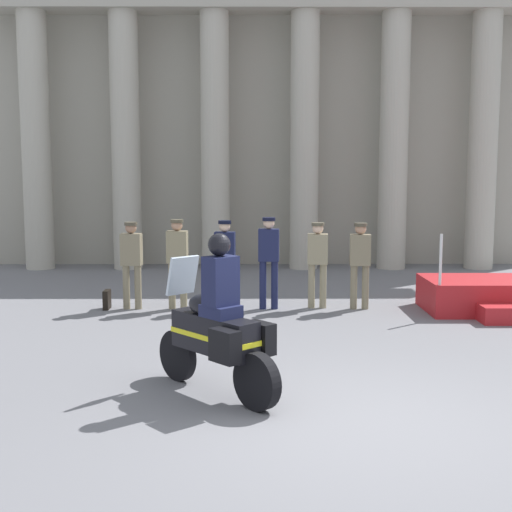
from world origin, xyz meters
TOP-DOWN VIEW (x-y plane):
  - ground_plane at (0.00, 0.00)m, footprint 28.32×28.32m
  - colonnade_backdrop at (-0.86, 11.70)m, footprint 15.91×1.60m
  - reviewing_stand at (3.72, 5.46)m, footprint 3.13×1.99m
  - officer_in_row_0 at (-3.32, 5.77)m, footprint 0.40×0.25m
  - officer_in_row_1 at (-2.47, 5.76)m, footprint 0.40×0.25m
  - officer_in_row_2 at (-1.58, 5.79)m, footprint 0.40×0.25m
  - officer_in_row_3 at (-0.75, 5.76)m, footprint 0.40×0.25m
  - officer_in_row_4 at (0.17, 5.85)m, footprint 0.40×0.25m
  - officer_in_row_5 at (0.96, 5.74)m, footprint 0.40×0.25m
  - motorcycle_with_rider at (-1.45, 0.75)m, footprint 1.50×1.62m
  - briefcase_on_ground at (-3.81, 5.76)m, footprint 0.10×0.32m

SIDE VIEW (x-z plane):
  - ground_plane at x=0.00m, z-range 0.00..0.00m
  - briefcase_on_ground at x=-3.81m, z-range 0.00..0.36m
  - reviewing_stand at x=3.72m, z-range -0.46..1.04m
  - motorcycle_with_rider at x=-1.45m, z-range -0.16..1.74m
  - officer_in_row_5 at x=0.96m, z-range 0.15..1.78m
  - officer_in_row_4 at x=0.17m, z-range 0.15..1.78m
  - officer_in_row_0 at x=-3.32m, z-range 0.15..1.79m
  - officer_in_row_2 at x=-1.58m, z-range 0.15..1.82m
  - officer_in_row_1 at x=-2.47m, z-range 0.15..1.85m
  - officer_in_row_3 at x=-0.75m, z-range 0.16..1.89m
  - colonnade_backdrop at x=-0.86m, z-range 0.11..8.06m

